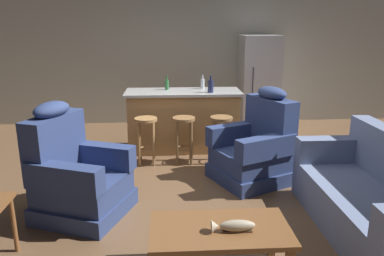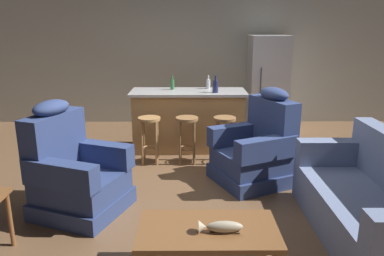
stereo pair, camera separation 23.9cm
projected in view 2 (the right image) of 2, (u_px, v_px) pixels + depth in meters
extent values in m
plane|color=brown|center=(188.00, 182.00, 4.79)|extent=(12.00, 12.00, 0.00)
cube|color=#B2B2A3|center=(189.00, 58.00, 7.45)|extent=(12.00, 0.05, 2.60)
cube|color=brown|center=(208.00, 230.00, 2.92)|extent=(1.10, 0.60, 0.04)
cube|color=brown|center=(149.00, 238.00, 3.20)|extent=(0.06, 0.06, 0.38)
cube|color=brown|center=(263.00, 237.00, 3.21)|extent=(0.06, 0.06, 0.38)
cube|color=#4C3823|center=(225.00, 231.00, 2.86)|extent=(0.22, 0.07, 0.01)
ellipsoid|color=tan|center=(225.00, 227.00, 2.85)|extent=(0.28, 0.09, 0.09)
cone|color=tan|center=(202.00, 227.00, 2.85)|extent=(0.06, 0.10, 0.10)
cube|color=#707FA3|center=(363.00, 228.00, 3.53)|extent=(0.84, 1.90, 0.20)
cube|color=#707FA3|center=(366.00, 208.00, 3.47)|extent=(0.84, 1.90, 0.22)
cube|color=#707FA3|center=(335.00, 152.00, 4.23)|extent=(0.84, 0.20, 0.28)
cube|color=navy|center=(83.00, 203.00, 4.04)|extent=(1.09, 1.09, 0.18)
cube|color=navy|center=(82.00, 185.00, 3.98)|extent=(1.02, 0.99, 0.24)
cube|color=navy|center=(55.00, 143.00, 3.96)|extent=(0.49, 0.79, 0.64)
ellipsoid|color=navy|center=(51.00, 108.00, 3.86)|extent=(0.41, 0.53, 0.16)
cube|color=navy|center=(100.00, 154.00, 4.20)|extent=(0.81, 0.45, 0.26)
cube|color=navy|center=(60.00, 175.00, 3.61)|extent=(0.81, 0.45, 0.26)
cube|color=navy|center=(250.00, 175.00, 4.79)|extent=(1.12, 1.12, 0.18)
cube|color=navy|center=(251.00, 160.00, 4.73)|extent=(1.04, 1.02, 0.24)
cube|color=navy|center=(272.00, 123.00, 4.74)|extent=(0.54, 0.79, 0.64)
ellipsoid|color=navy|center=(274.00, 94.00, 4.64)|extent=(0.43, 0.53, 0.16)
cube|color=navy|center=(267.00, 149.00, 4.37)|extent=(0.80, 0.50, 0.26)
cube|color=navy|center=(237.00, 134.00, 4.94)|extent=(0.80, 0.50, 0.26)
cylinder|color=brown|center=(10.00, 219.00, 3.36)|extent=(0.04, 0.04, 0.52)
cube|color=#AD7F4C|center=(188.00, 122.00, 5.97)|extent=(1.71, 0.63, 0.91)
cube|color=#B2B2B2|center=(188.00, 92.00, 5.84)|extent=(1.80, 0.70, 0.04)
cylinder|color=#A87A47|center=(149.00, 119.00, 5.31)|extent=(0.32, 0.32, 0.04)
torus|color=#A87A47|center=(150.00, 148.00, 5.42)|extent=(0.23, 0.23, 0.02)
cylinder|color=#A87A47|center=(142.00, 144.00, 5.30)|extent=(0.04, 0.04, 0.64)
cylinder|color=#A87A47|center=(156.00, 144.00, 5.30)|extent=(0.04, 0.04, 0.64)
cylinder|color=#A87A47|center=(144.00, 140.00, 5.49)|extent=(0.04, 0.04, 0.64)
cylinder|color=#A87A47|center=(157.00, 139.00, 5.49)|extent=(0.04, 0.04, 0.64)
cylinder|color=olive|center=(187.00, 119.00, 5.31)|extent=(0.32, 0.32, 0.04)
torus|color=olive|center=(187.00, 148.00, 5.43)|extent=(0.23, 0.23, 0.02)
cylinder|color=olive|center=(180.00, 144.00, 5.30)|extent=(0.04, 0.04, 0.64)
cylinder|color=olive|center=(194.00, 144.00, 5.30)|extent=(0.04, 0.04, 0.64)
cylinder|color=olive|center=(180.00, 139.00, 5.50)|extent=(0.04, 0.04, 0.64)
cylinder|color=olive|center=(194.00, 139.00, 5.50)|extent=(0.04, 0.04, 0.64)
cylinder|color=olive|center=(225.00, 119.00, 5.31)|extent=(0.32, 0.32, 0.04)
torus|color=olive|center=(224.00, 148.00, 5.43)|extent=(0.23, 0.23, 0.02)
cylinder|color=olive|center=(218.00, 144.00, 5.31)|extent=(0.04, 0.04, 0.64)
cylinder|color=olive|center=(232.00, 144.00, 5.31)|extent=(0.04, 0.04, 0.64)
cylinder|color=olive|center=(217.00, 139.00, 5.50)|extent=(0.04, 0.04, 0.64)
cylinder|color=olive|center=(230.00, 139.00, 5.50)|extent=(0.04, 0.04, 0.64)
cube|color=#B7B7BC|center=(267.00, 83.00, 7.02)|extent=(0.70, 0.66, 1.76)
cylinder|color=#333338|center=(261.00, 82.00, 6.66)|extent=(0.02, 0.02, 0.50)
cylinder|color=silver|center=(208.00, 84.00, 6.03)|extent=(0.06, 0.06, 0.15)
cylinder|color=silver|center=(208.00, 77.00, 6.00)|extent=(0.02, 0.02, 0.07)
cylinder|color=#23284C|center=(215.00, 87.00, 5.66)|extent=(0.09, 0.09, 0.18)
cylinder|color=#23284C|center=(216.00, 78.00, 5.63)|extent=(0.03, 0.03, 0.08)
cylinder|color=#2D6B38|center=(172.00, 85.00, 5.95)|extent=(0.06, 0.06, 0.16)
cylinder|color=#2D6B38|center=(172.00, 78.00, 5.92)|extent=(0.02, 0.02, 0.07)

